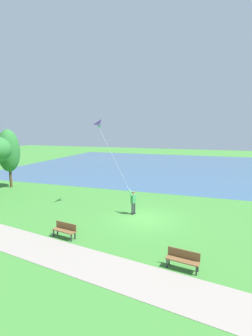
% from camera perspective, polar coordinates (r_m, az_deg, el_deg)
% --- Properties ---
extents(ground_plane, '(120.00, 120.00, 0.00)m').
position_cam_1_polar(ground_plane, '(18.05, 4.36, -11.50)').
color(ground_plane, '#3D7F33').
extents(lake_water, '(36.00, 44.00, 0.01)m').
position_cam_1_polar(lake_water, '(42.69, 7.39, 0.57)').
color(lake_water, '#385B7F').
rests_on(lake_water, ground).
extents(walkway_path, '(7.64, 31.96, 0.02)m').
position_cam_1_polar(walkway_path, '(13.25, -12.07, -19.74)').
color(walkway_path, gray).
rests_on(walkway_path, ground).
extents(person_kite_flyer, '(0.50, 0.63, 1.83)m').
position_cam_1_polar(person_kite_flyer, '(18.54, 1.67, -7.49)').
color(person_kite_flyer, '#232328').
rests_on(person_kite_flyer, ground).
extents(flying_kite, '(1.90, 3.11, 5.27)m').
position_cam_1_polar(flying_kite, '(20.21, -5.70, 9.97)').
color(flying_kite, purple).
extents(park_bench_near_walkway, '(0.68, 1.55, 0.88)m').
position_cam_1_polar(park_bench_near_walkway, '(12.26, 12.97, -19.61)').
color(park_bench_near_walkway, brown).
rests_on(park_bench_near_walkway, ground).
extents(park_bench_far_walkway, '(0.68, 1.55, 0.88)m').
position_cam_1_polar(park_bench_far_walkway, '(15.36, -13.91, -13.51)').
color(park_bench_far_walkway, brown).
rests_on(park_bench_far_walkway, ground).
extents(tree_lakeside_near, '(2.53, 2.05, 6.25)m').
position_cam_1_polar(tree_lakeside_near, '(29.21, -25.42, 3.59)').
color(tree_lakeside_near, brown).
rests_on(tree_lakeside_near, ground).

